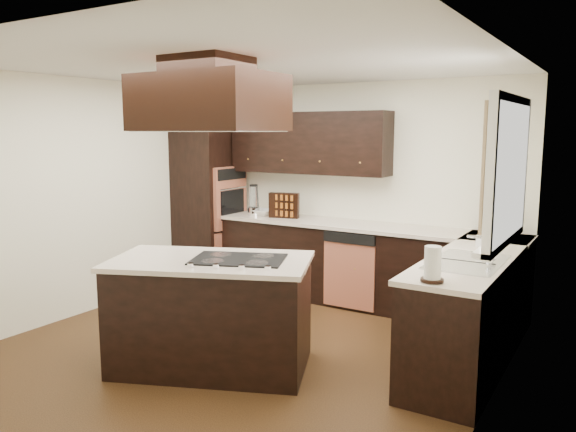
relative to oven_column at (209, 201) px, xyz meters
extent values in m
cube|color=#553619|center=(1.78, -1.71, -1.07)|extent=(4.20, 4.20, 0.02)
cube|color=silver|center=(1.78, -1.71, 1.45)|extent=(4.20, 4.20, 0.02)
cube|color=white|center=(1.78, 0.40, 0.19)|extent=(4.20, 0.02, 2.50)
cube|color=white|center=(1.78, -3.81, 0.19)|extent=(4.20, 0.02, 2.50)
cube|color=white|center=(-0.33, -1.71, 0.19)|extent=(0.02, 4.20, 2.50)
cube|color=white|center=(3.88, -1.71, 0.19)|extent=(0.02, 4.20, 2.50)
cube|color=black|center=(0.00, 0.00, 0.00)|extent=(0.65, 0.75, 2.12)
cube|color=#BF684C|center=(0.35, 0.00, 0.06)|extent=(0.05, 0.62, 0.78)
cube|color=black|center=(1.81, 0.09, -0.62)|extent=(2.93, 0.60, 0.88)
cube|color=black|center=(3.58, -0.80, -0.62)|extent=(0.60, 2.40, 0.88)
cube|color=beige|center=(1.81, 0.08, -0.16)|extent=(2.93, 0.63, 0.04)
cube|color=beige|center=(3.56, -0.80, -0.16)|extent=(0.63, 2.40, 0.04)
cube|color=black|center=(1.34, 0.23, 0.75)|extent=(2.00, 0.34, 0.72)
cube|color=#BF684C|center=(2.10, -0.20, -0.66)|extent=(0.60, 0.05, 0.72)
cube|color=white|center=(3.85, -1.16, 0.59)|extent=(0.06, 1.32, 1.12)
cube|color=white|center=(3.87, -1.16, 0.59)|extent=(0.00, 1.20, 1.00)
cube|color=beige|center=(3.79, -1.57, 0.64)|extent=(0.02, 0.34, 0.90)
cube|color=beige|center=(3.79, -0.74, 0.64)|extent=(0.02, 0.34, 0.90)
cube|color=silver|center=(3.58, -1.16, -0.14)|extent=(0.52, 0.84, 0.01)
cube|color=black|center=(1.76, -2.13, -0.62)|extent=(1.76, 1.38, 0.88)
cube|color=beige|center=(1.76, -2.13, -0.16)|extent=(1.83, 1.45, 0.04)
cube|color=black|center=(1.98, -2.04, -0.13)|extent=(0.87, 0.73, 0.01)
cube|color=black|center=(1.88, -2.25, 1.10)|extent=(1.05, 0.72, 0.42)
cube|color=black|center=(1.88, -2.25, 1.38)|extent=(0.55, 0.50, 0.13)
cylinder|color=silver|center=(0.69, 0.03, -0.09)|extent=(0.15, 0.15, 0.10)
cone|color=silver|center=(0.69, 0.03, 0.09)|extent=(0.13, 0.13, 0.26)
cube|color=black|center=(1.12, 0.04, 0.01)|extent=(0.37, 0.18, 0.30)
imported|color=white|center=(0.79, 0.09, -0.10)|extent=(0.29, 0.29, 0.07)
imported|color=white|center=(3.53, -0.50, -0.06)|extent=(0.08, 0.09, 0.17)
cylinder|color=white|center=(3.52, -1.88, -0.01)|extent=(0.12, 0.12, 0.25)
camera|label=1|loc=(4.63, -5.60, 0.89)|focal=35.00mm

